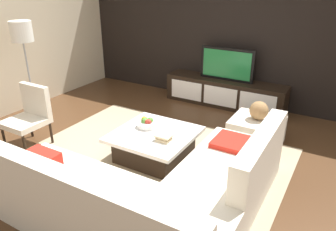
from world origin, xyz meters
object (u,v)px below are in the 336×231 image
(television, at_px, (227,64))
(coffee_table, at_px, (155,145))
(fruit_bowl, at_px, (147,123))
(floor_lamp, at_px, (22,37))
(ottoman, at_px, (256,132))
(accent_chair_near, at_px, (30,113))
(media_console, at_px, (225,93))
(decorative_ball, at_px, (259,111))
(sectional_couch, at_px, (153,194))
(book_stack, at_px, (164,138))

(television, xyz_separation_m, coffee_table, (-0.10, -2.30, -0.60))
(coffee_table, height_order, fruit_bowl, fruit_bowl)
(coffee_table, bearing_deg, floor_lamp, 177.53)
(television, distance_m, ottoman, 1.67)
(accent_chair_near, bearing_deg, media_console, 61.60)
(accent_chair_near, bearing_deg, floor_lamp, 144.67)
(media_console, distance_m, floor_lamp, 3.60)
(television, relative_size, floor_lamp, 0.61)
(media_console, xyz_separation_m, floor_lamp, (-2.62, -2.19, 1.13))
(ottoman, xyz_separation_m, decorative_ball, (-0.00, 0.00, 0.33))
(television, xyz_separation_m, sectional_couch, (0.52, -3.30, -0.51))
(media_console, relative_size, ottoman, 3.20)
(fruit_bowl, height_order, book_stack, fruit_bowl)
(media_console, distance_m, book_stack, 2.43)
(coffee_table, bearing_deg, accent_chair_near, -162.74)
(decorative_ball, bearing_deg, book_stack, -125.08)
(ottoman, bearing_deg, floor_lamp, -164.93)
(sectional_couch, xyz_separation_m, coffee_table, (-0.62, 1.00, -0.09))
(fruit_bowl, relative_size, decorative_ball, 1.06)
(floor_lamp, height_order, book_stack, floor_lamp)
(media_console, distance_m, ottoman, 1.56)
(sectional_couch, distance_m, book_stack, 0.97)
(accent_chair_near, relative_size, floor_lamp, 0.53)
(accent_chair_near, relative_size, book_stack, 4.23)
(sectional_couch, relative_size, book_stack, 12.03)
(television, relative_size, coffee_table, 0.98)
(sectional_couch, bearing_deg, fruit_bowl, 125.89)
(media_console, height_order, television, television)
(media_console, height_order, coffee_table, media_console)
(media_console, bearing_deg, accent_chair_near, -123.03)
(sectional_couch, xyz_separation_m, book_stack, (-0.40, 0.88, 0.13))
(coffee_table, xyz_separation_m, accent_chair_near, (-1.75, -0.54, 0.29))
(accent_chair_near, height_order, decorative_ball, accent_chair_near)
(coffee_table, height_order, floor_lamp, floor_lamp)
(coffee_table, bearing_deg, media_console, 87.51)
(coffee_table, height_order, book_stack, book_stack)
(coffee_table, relative_size, decorative_ball, 3.86)
(decorative_ball, bearing_deg, floor_lamp, -164.93)
(media_console, bearing_deg, sectional_couch, -81.12)
(television, bearing_deg, book_stack, -87.18)
(floor_lamp, relative_size, fruit_bowl, 5.82)
(ottoman, height_order, fruit_bowl, fruit_bowl)
(television, relative_size, fruit_bowl, 3.58)
(television, bearing_deg, accent_chair_near, -123.02)
(book_stack, bearing_deg, sectional_couch, -65.66)
(ottoman, height_order, decorative_ball, decorative_ball)
(accent_chair_near, bearing_deg, fruit_bowl, 27.04)
(coffee_table, xyz_separation_m, floor_lamp, (-2.52, 0.11, 1.18))
(floor_lamp, bearing_deg, decorative_ball, 15.07)
(floor_lamp, bearing_deg, coffee_table, -2.47)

